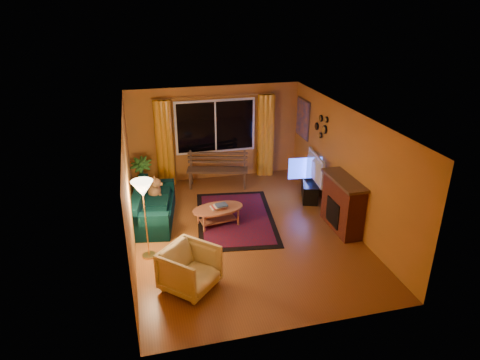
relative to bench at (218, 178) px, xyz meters
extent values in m
cube|color=brown|center=(0.08, -2.37, -0.24)|extent=(4.50, 6.00, 0.02)
cube|color=white|center=(0.08, -2.37, 2.28)|extent=(4.50, 6.00, 0.02)
cube|color=#B8742C|center=(0.08, 0.64, 1.02)|extent=(4.50, 0.02, 2.50)
cube|color=#B8742C|center=(-2.18, -2.37, 1.02)|extent=(0.02, 6.00, 2.50)
cube|color=#B8742C|center=(2.34, -2.37, 1.02)|extent=(0.02, 6.00, 2.50)
cube|color=black|center=(0.08, 0.58, 1.22)|extent=(2.00, 0.02, 1.30)
cylinder|color=#BF8C3F|center=(0.08, 0.53, 2.02)|extent=(3.20, 0.03, 0.03)
cylinder|color=orange|center=(-1.27, 0.51, 0.89)|extent=(0.36, 0.36, 2.24)
cylinder|color=orange|center=(1.43, 0.51, 0.89)|extent=(0.36, 0.36, 2.24)
cube|color=#443124|center=(0.00, 0.00, 0.00)|extent=(1.62, 0.83, 0.47)
imported|color=#235B1E|center=(-1.92, -0.10, 0.26)|extent=(0.68, 0.68, 1.00)
cube|color=black|center=(-1.72, -1.46, 0.14)|extent=(1.09, 1.96, 0.75)
imported|color=beige|center=(-1.27, -4.01, 0.19)|extent=(1.12, 1.12, 0.84)
cylinder|color=#BF8C3F|center=(-1.92, -2.86, 0.56)|extent=(0.34, 0.34, 1.58)
cube|color=#650612|center=(0.05, -1.80, -0.22)|extent=(2.04, 2.87, 0.02)
cylinder|color=#AB6747|center=(-0.39, -1.98, -0.03)|extent=(1.28, 1.28, 0.41)
cube|color=black|center=(2.08, -1.15, -0.01)|extent=(0.69, 1.11, 0.44)
imported|color=black|center=(2.08, -1.15, 0.54)|extent=(0.28, 1.17, 0.67)
cube|color=maroon|center=(2.13, -2.77, 0.32)|extent=(0.40, 1.20, 1.10)
cube|color=#C46327|center=(2.30, 0.08, 1.42)|extent=(0.04, 0.76, 0.96)
camera|label=1|loc=(-1.90, -10.02, 4.40)|focal=32.00mm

